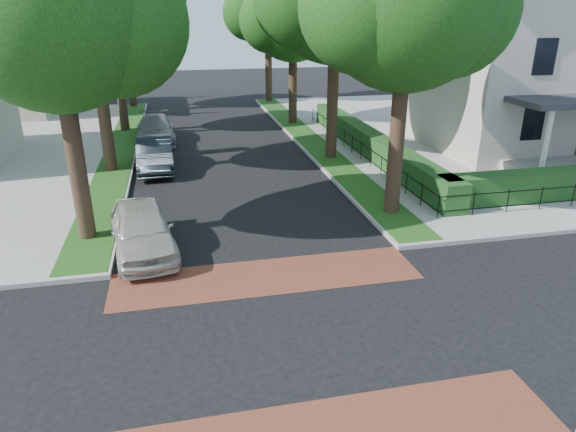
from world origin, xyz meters
name	(u,v)px	position (x,y,z in m)	size (l,w,h in m)	color
ground	(291,340)	(0.00, 0.00, 0.00)	(120.00, 120.00, 0.00)	black
sidewalk_ne	(520,130)	(19.50, 19.00, 0.07)	(30.00, 30.00, 0.15)	gray
crosswalk_far	(267,276)	(0.00, 3.20, 0.01)	(9.00, 2.20, 0.01)	brown
grass_strip_ne	(309,139)	(5.40, 19.10, 0.16)	(1.60, 29.80, 0.02)	#1B4012
grass_strip_nw	(121,149)	(-5.40, 19.10, 0.16)	(1.60, 29.80, 0.02)	#1B4012
tree_right_near	(408,0)	(5.60, 7.24, 7.63)	(7.75, 6.67, 10.66)	black
tree_right_far	(294,16)	(5.60, 24.22, 6.91)	(7.25, 6.23, 9.74)	black
tree_right_back	(269,10)	(5.60, 33.23, 7.27)	(7.50, 6.45, 10.20)	black
tree_left_near	(57,12)	(-5.40, 7.23, 7.27)	(7.50, 6.45, 10.20)	black
tree_left_far	(113,13)	(-5.40, 24.22, 7.12)	(7.00, 6.02, 9.86)	black
tree_left_back	(125,8)	(-5.40, 33.24, 7.41)	(7.75, 6.66, 10.44)	black
hedge_main_road	(371,143)	(7.70, 15.00, 0.75)	(1.00, 18.00, 1.20)	#17451B
fence_main_road	(356,147)	(6.90, 15.00, 0.60)	(0.06, 18.00, 0.90)	black
house_victorian	(541,35)	(17.51, 15.92, 6.02)	(13.00, 13.05, 12.48)	#BAB6A7
parked_car_front	(142,230)	(-3.60, 5.71, 0.79)	(1.85, 4.61, 1.57)	#B6B3A4
parked_car_middle	(155,154)	(-3.41, 15.12, 0.79)	(1.66, 4.77, 1.57)	#1C232A
parked_car_rear	(156,130)	(-3.49, 20.85, 0.75)	(2.11, 5.20, 1.51)	gray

